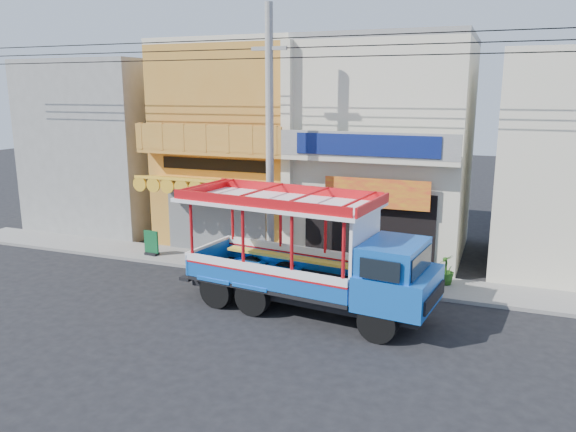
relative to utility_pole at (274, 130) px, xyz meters
The scene contains 11 objects.
ground 6.08m from the utility_pole, 75.53° to the right, with size 90.00×90.00×0.00m, color black.
sidewalk 5.09m from the utility_pole, 39.41° to the left, with size 30.00×2.00×0.12m, color slate.
shophouse_left 5.70m from the utility_pole, 124.03° to the left, with size 6.00×7.50×8.24m.
shophouse_right 5.54m from the utility_pole, 58.56° to the left, with size 6.00×6.75×8.24m.
party_pilaster 1.87m from the utility_pole, 95.46° to the left, with size 0.35×0.30×8.00m, color beige.
filler_building_left 11.25m from the utility_pole, 155.15° to the left, with size 6.00×6.00×7.60m, color gray.
utility_pole is the anchor object (origin of this frame).
songthaew_truck 4.95m from the utility_pole, 45.20° to the right, with size 7.72×3.32×3.49m.
green_sign 6.95m from the utility_pole, behind, with size 0.62×0.32×0.95m.
potted_plant_a 6.39m from the utility_pole, 11.71° to the left, with size 0.76×0.66×0.85m, color #245017.
potted_plant_c 7.22m from the utility_pole, 10.25° to the left, with size 0.55×0.55×0.98m, color #245017.
Camera 1 is at (6.25, -13.76, 6.29)m, focal length 35.00 mm.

